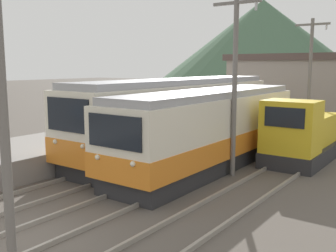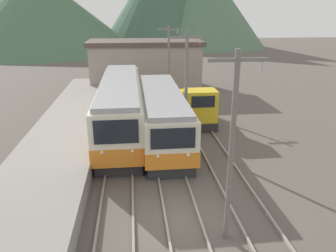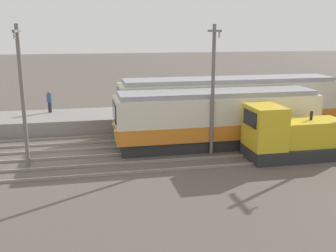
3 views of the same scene
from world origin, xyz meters
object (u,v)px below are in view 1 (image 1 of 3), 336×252
object	(u,v)px
catenary_mast_mid	(235,79)
catenary_mast_far	(310,75)
commuter_train_center	(211,131)
shunting_locomotive	(301,136)
catenary_mast_near	(2,94)
commuter_train_left	(181,118)

from	to	relation	value
catenary_mast_mid	catenary_mast_far	size ratio (longest dim) A/B	1.00
commuter_train_center	shunting_locomotive	bearing A→B (deg)	47.16
shunting_locomotive	catenary_mast_near	bearing A→B (deg)	-96.09
commuter_train_center	catenary_mast_far	xyz separation A→B (m)	(1.51, 9.17, 2.33)
catenary_mast_near	catenary_mast_far	xyz separation A→B (m)	(0.00, 19.92, 0.00)
catenary_mast_near	catenary_mast_mid	distance (m)	9.96
commuter_train_left	catenary_mast_mid	size ratio (longest dim) A/B	2.07
commuter_train_center	shunting_locomotive	xyz separation A→B (m)	(3.00, 3.23, -0.39)
shunting_locomotive	catenary_mast_far	distance (m)	6.70
commuter_train_left	shunting_locomotive	bearing A→B (deg)	13.93
commuter_train_left	catenary_mast_near	size ratio (longest dim) A/B	2.07
commuter_train_left	catenary_mast_far	xyz separation A→B (m)	(4.31, 7.37, 2.17)
shunting_locomotive	commuter_train_center	bearing A→B (deg)	-132.84
catenary_mast_far	catenary_mast_mid	bearing A→B (deg)	-90.00
commuter_train_left	catenary_mast_mid	xyz separation A→B (m)	(4.31, -2.59, 2.17)
commuter_train_center	catenary_mast_far	world-z (taller)	catenary_mast_far
commuter_train_left	commuter_train_center	bearing A→B (deg)	-32.67
commuter_train_left	catenary_mast_mid	world-z (taller)	catenary_mast_mid
commuter_train_center	catenary_mast_near	bearing A→B (deg)	-82.02
catenary_mast_far	catenary_mast_near	bearing A→B (deg)	-90.00
shunting_locomotive	catenary_mast_near	xyz separation A→B (m)	(-1.49, -13.98, 2.72)
commuter_train_left	shunting_locomotive	xyz separation A→B (m)	(5.80, 1.44, -0.56)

